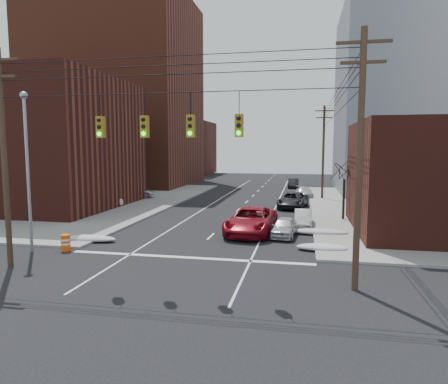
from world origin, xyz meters
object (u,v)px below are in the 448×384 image
at_px(parked_car_e, 304,190).
at_px(red_pickup, 251,221).
at_px(parked_car_b, 303,218).
at_px(construction_barrel, 66,243).
at_px(lot_car_b, 134,192).
at_px(lot_car_d, 117,191).
at_px(lot_car_a, 102,200).
at_px(parked_car_f, 293,183).
at_px(parked_car_a, 284,227).
at_px(parked_car_c, 293,200).
at_px(parked_car_d, 304,192).
at_px(lot_car_c, 77,194).

bearing_deg(parked_car_e, red_pickup, -100.96).
distance_m(red_pickup, parked_car_b, 5.18).
distance_m(parked_car_b, construction_barrel, 17.52).
xyz_separation_m(lot_car_b, lot_car_d, (-2.72, 1.12, 0.00)).
bearing_deg(parked_car_b, lot_car_a, 163.82).
xyz_separation_m(parked_car_e, lot_car_a, (-20.29, -14.69, 0.17)).
height_order(lot_car_a, lot_car_d, lot_car_d).
bearing_deg(parked_car_f, lot_car_d, -142.33).
bearing_deg(parked_car_a, parked_car_f, 95.96).
relative_size(parked_car_c, parked_car_d, 1.29).
distance_m(red_pickup, lot_car_b, 23.02).
bearing_deg(parked_car_d, red_pickup, -107.39).
distance_m(parked_car_d, lot_car_d, 23.12).
relative_size(parked_car_e, construction_barrel, 3.93).
bearing_deg(parked_car_f, lot_car_a, -127.32).
height_order(parked_car_a, lot_car_a, lot_car_a).
height_order(parked_car_c, lot_car_a, parked_car_c).
relative_size(parked_car_e, lot_car_d, 0.97).
xyz_separation_m(parked_car_a, lot_car_d, (-21.31, 18.03, 0.18)).
distance_m(parked_car_d, parked_car_e, 2.09).
relative_size(parked_car_c, construction_barrel, 5.76).
distance_m(red_pickup, parked_car_c, 13.15).
bearing_deg(parked_car_c, parked_car_d, 89.28).
height_order(parked_car_f, lot_car_a, lot_car_a).
xyz_separation_m(parked_car_a, parked_car_f, (-0.21, 34.27, 0.06)).
xyz_separation_m(parked_car_d, lot_car_b, (-19.98, -5.51, 0.19)).
bearing_deg(parked_car_a, lot_car_b, 143.31).
distance_m(parked_car_b, lot_car_a, 20.94).
relative_size(parked_car_e, parked_car_f, 0.89).
xyz_separation_m(parked_car_b, lot_car_d, (-22.59, 13.80, 0.21)).
relative_size(lot_car_a, construction_barrel, 4.18).
xyz_separation_m(parked_car_a, lot_car_b, (-18.59, 16.91, 0.17)).
relative_size(parked_car_b, lot_car_b, 0.78).
bearing_deg(lot_car_b, parked_car_e, -91.14).
distance_m(parked_car_b, lot_car_c, 26.47).
relative_size(parked_car_d, lot_car_a, 1.07).
distance_m(parked_car_e, parked_car_f, 9.89).
bearing_deg(parked_car_b, parked_car_d, 88.97).
height_order(parked_car_a, lot_car_d, lot_car_d).
distance_m(parked_car_d, parked_car_f, 11.96).
height_order(parked_car_a, parked_car_b, parked_car_a).
height_order(parked_car_c, lot_car_c, lot_car_c).
distance_m(red_pickup, parked_car_f, 33.77).
relative_size(parked_car_a, parked_car_f, 0.89).
xyz_separation_m(parked_car_a, construction_barrel, (-12.61, -6.46, -0.15)).
xyz_separation_m(parked_car_a, lot_car_a, (-18.90, 9.82, 0.17)).
height_order(red_pickup, parked_car_c, red_pickup).
distance_m(parked_car_e, lot_car_d, 23.61).
xyz_separation_m(red_pickup, lot_car_d, (-18.93, 17.46, -0.09)).
bearing_deg(lot_car_d, parked_car_e, -63.43).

